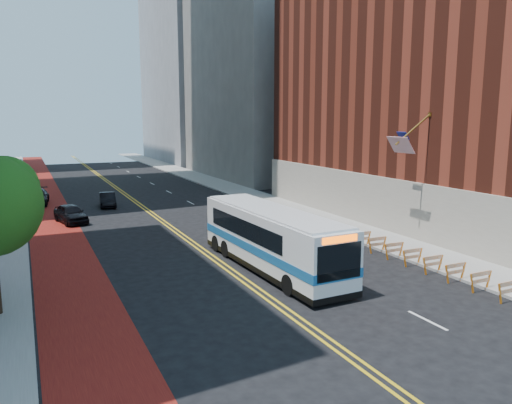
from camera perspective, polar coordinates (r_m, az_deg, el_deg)
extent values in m
plane|color=black|center=(21.10, 5.34, -13.57)|extent=(160.00, 160.00, 0.00)
cube|color=gray|center=(47.44, -27.21, -1.44)|extent=(4.00, 140.00, 0.15)
cube|color=gray|center=(52.22, 0.05, 0.56)|extent=(4.00, 140.00, 0.15)
cube|color=#610E0D|center=(47.44, -22.50, -1.19)|extent=(3.60, 140.00, 0.01)
cube|color=gold|center=(48.40, -13.12, -0.50)|extent=(0.14, 140.00, 0.01)
cube|color=gold|center=(48.47, -12.70, -0.47)|extent=(0.14, 140.00, 0.01)
cube|color=silver|center=(22.37, 18.99, -12.67)|extent=(0.14, 2.20, 0.01)
cube|color=silver|center=(28.27, 7.60, -7.51)|extent=(0.14, 2.20, 0.01)
cube|color=silver|center=(35.02, 0.52, -4.07)|extent=(0.14, 2.20, 0.01)
cube|color=silver|center=(42.20, -4.19, -1.73)|extent=(0.14, 2.20, 0.01)
cube|color=silver|center=(49.64, -7.49, -0.08)|extent=(0.14, 2.20, 0.01)
cube|color=silver|center=(57.22, -9.93, 1.14)|extent=(0.14, 2.20, 0.01)
cube|color=silver|center=(64.91, -11.79, 2.08)|extent=(0.14, 2.20, 0.01)
cube|color=silver|center=(72.67, -13.26, 2.81)|extent=(0.14, 2.20, 0.01)
cube|color=silver|center=(80.47, -14.45, 3.40)|extent=(0.14, 2.20, 0.01)
cube|color=silver|center=(88.31, -15.43, 3.88)|extent=(0.14, 2.20, 0.01)
cube|color=silver|center=(96.17, -16.25, 4.29)|extent=(0.14, 2.20, 0.01)
cube|color=silver|center=(104.06, -16.94, 4.63)|extent=(0.14, 2.20, 0.01)
cube|color=#5C2114|center=(42.99, 23.50, 12.45)|extent=(16.00, 36.00, 22.00)
cube|color=#9E9384|center=(37.90, 14.58, -0.25)|extent=(0.50, 36.00, 4.00)
cube|color=black|center=(33.84, 21.13, -3.31)|extent=(0.35, 2.80, 2.20)
cube|color=black|center=(38.88, 13.70, -1.32)|extent=(0.35, 2.80, 2.20)
cube|color=black|center=(44.45, 8.07, 0.21)|extent=(0.35, 2.80, 2.20)
cube|color=#A57F33|center=(34.40, 19.34, 9.43)|extent=(0.25, 0.25, 0.25)
cylinder|color=#A57F33|center=(33.48, 17.58, 7.99)|extent=(2.85, 0.12, 2.05)
cube|color=#B21419|center=(32.85, 16.20, 6.29)|extent=(0.75, 1.90, 1.05)
cube|color=navy|center=(33.53, 16.45, 7.28)|extent=(0.39, 0.85, 0.52)
cube|color=slate|center=(73.51, 1.95, 18.77)|extent=(18.00, 26.00, 40.00)
cube|color=gray|center=(102.39, -5.65, 20.38)|extent=(20.00, 28.00, 55.00)
cube|color=orange|center=(25.22, 26.12, -9.40)|extent=(0.32, 0.06, 0.99)
cube|color=orange|center=(25.51, 26.97, -8.30)|extent=(1.25, 0.05, 0.22)
cube|color=orange|center=(25.62, 26.91, -9.05)|extent=(1.25, 0.05, 0.18)
cube|color=orange|center=(26.15, 23.46, -8.54)|extent=(0.32, 0.06, 0.99)
cube|color=orange|center=(26.96, 25.03, -8.12)|extent=(0.32, 0.06, 0.99)
cube|color=orange|center=(26.44, 24.31, -7.50)|extent=(1.25, 0.05, 0.22)
cube|color=orange|center=(26.54, 24.26, -8.22)|extent=(1.25, 0.05, 0.18)
cube|color=orange|center=(27.14, 21.00, -7.73)|extent=(0.32, 0.06, 0.99)
cube|color=orange|center=(27.92, 22.58, -7.35)|extent=(0.32, 0.06, 0.99)
cube|color=orange|center=(27.41, 21.85, -6.74)|extent=(1.25, 0.05, 0.22)
cube|color=orange|center=(27.51, 21.81, -7.44)|extent=(1.25, 0.05, 0.18)
cube|color=orange|center=(28.18, 18.72, -6.96)|extent=(0.32, 0.06, 0.99)
cube|color=orange|center=(28.93, 20.31, -6.62)|extent=(0.32, 0.06, 0.99)
cube|color=orange|center=(28.44, 19.57, -6.02)|extent=(1.25, 0.05, 0.22)
cube|color=orange|center=(28.54, 19.53, -6.69)|extent=(1.25, 0.05, 0.18)
cube|color=orange|center=(29.26, 16.62, -6.24)|extent=(0.32, 0.06, 0.99)
cube|color=orange|center=(29.99, 18.20, -5.94)|extent=(0.32, 0.06, 0.99)
cube|color=orange|center=(29.52, 17.46, -5.34)|extent=(1.25, 0.05, 0.22)
cube|color=orange|center=(29.61, 17.43, -5.99)|extent=(1.25, 0.05, 0.18)
cube|color=orange|center=(30.39, 14.68, -5.56)|extent=(0.32, 0.06, 0.99)
cube|color=orange|center=(31.09, 16.25, -5.29)|extent=(0.32, 0.06, 0.99)
cube|color=orange|center=(30.63, 15.50, -4.70)|extent=(1.25, 0.05, 0.22)
cube|color=orange|center=(30.72, 15.48, -5.34)|extent=(1.25, 0.05, 0.18)
cube|color=orange|center=(31.55, 12.88, -4.93)|extent=(0.32, 0.06, 0.99)
cube|color=orange|center=(32.22, 14.43, -4.69)|extent=(0.32, 0.06, 0.99)
cube|color=orange|center=(31.79, 13.69, -4.11)|extent=(1.25, 0.05, 0.22)
cube|color=orange|center=(31.87, 13.67, -4.72)|extent=(1.25, 0.05, 0.18)
cube|color=orange|center=(32.74, 11.21, -4.34)|extent=(0.32, 0.06, 0.99)
cube|color=orange|center=(33.39, 12.74, -4.12)|extent=(0.32, 0.06, 0.99)
cube|color=orange|center=(32.97, 12.01, -3.55)|extent=(1.25, 0.05, 0.22)
cube|color=orange|center=(33.05, 11.99, -4.14)|extent=(1.25, 0.05, 0.18)
sphere|color=#144F11|center=(23.28, -26.82, 1.32)|extent=(2.80, 2.80, 2.80)
cube|color=silver|center=(27.35, 1.80, -4.08)|extent=(3.09, 12.36, 2.92)
cube|color=#175590|center=(27.46, 1.80, -4.97)|extent=(3.13, 12.41, 0.46)
cube|color=black|center=(27.94, 1.00, -2.76)|extent=(3.01, 8.68, 0.97)
cube|color=black|center=(22.32, 9.45, -6.76)|extent=(2.34, 0.18, 1.64)
cube|color=black|center=(32.62, -3.38, -1.07)|extent=(2.13, 0.18, 1.02)
cube|color=#FF5905|center=(22.05, 9.54, -4.22)|extent=(1.86, 0.15, 0.31)
cube|color=silver|center=(27.03, 1.82, -0.98)|extent=(2.93, 11.75, 0.12)
cube|color=black|center=(27.73, 1.79, -7.01)|extent=(3.12, 12.40, 0.31)
cylinder|color=black|center=(23.87, 3.83, -9.43)|extent=(0.34, 1.03, 1.02)
cylinder|color=black|center=(25.14, 8.61, -8.53)|extent=(0.34, 1.03, 1.02)
cylinder|color=black|center=(30.14, -3.41, -5.36)|extent=(0.34, 1.03, 1.02)
cylinder|color=black|center=(31.16, 0.68, -4.84)|extent=(0.34, 1.03, 1.02)
cylinder|color=black|center=(31.46, -4.49, -4.73)|extent=(0.34, 1.03, 1.02)
cylinder|color=black|center=(32.43, -0.54, -4.27)|extent=(0.34, 1.03, 1.02)
imported|color=black|center=(42.42, -20.42, -1.25)|extent=(2.66, 4.65, 1.49)
imported|color=black|center=(49.01, -16.60, 0.25)|extent=(1.81, 4.14, 1.32)
imported|color=black|center=(52.41, -23.77, 0.51)|extent=(2.56, 5.27, 1.48)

